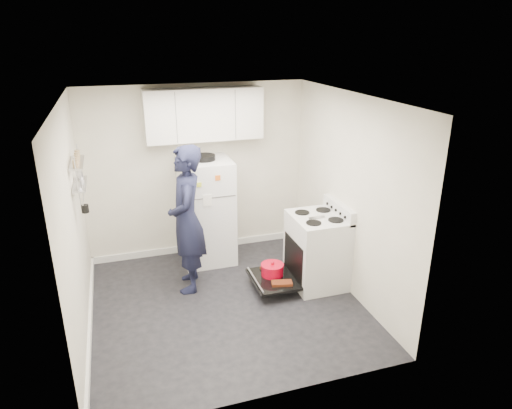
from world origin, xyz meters
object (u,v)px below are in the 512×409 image
object	(u,v)px
electric_range	(316,251)
person	(187,220)
open_oven_door	(273,275)
refrigerator	(206,211)

from	to	relation	value
electric_range	person	bearing A→B (deg)	165.84
electric_range	person	world-z (taller)	person
open_oven_door	person	size ratio (longest dim) A/B	0.37
open_oven_door	refrigerator	world-z (taller)	refrigerator
open_oven_door	person	xyz separation A→B (m)	(-1.02, 0.36, 0.76)
open_oven_door	person	distance (m)	1.33
person	open_oven_door	bearing A→B (deg)	79.21
electric_range	refrigerator	distance (m)	1.67
open_oven_door	refrigerator	bearing A→B (deg)	121.03
refrigerator	open_oven_door	bearing A→B (deg)	-58.97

